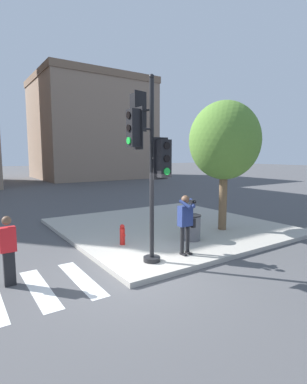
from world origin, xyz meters
The scene contains 9 objects.
ground_plane centered at (0.00, 0.00, 0.00)m, with size 160.00×160.00×0.00m, color #4C4C4F.
sidewalk_corner centered at (3.50, 3.50, 0.07)m, with size 8.00×8.00×0.14m.
traffic_signal_pole centered at (0.50, 0.37, 3.08)m, with size 0.91×1.37×4.79m.
person_photographer centered at (1.78, 0.33, 1.15)m, with size 0.58×0.54×1.69m.
pedestrian_distant centered at (-2.66, 1.19, 0.85)m, with size 0.34×0.20×1.60m.
street_tree centered at (4.78, 1.76, 3.45)m, with size 2.60×2.60×4.76m.
fire_hydrant centered at (0.71, 2.13, 0.46)m, with size 0.16×0.22×0.65m.
trash_bin centered at (2.86, 1.31, 0.57)m, with size 0.60×0.60×0.85m.
building_right centered at (11.57, 31.03, 6.21)m, with size 13.37×12.22×12.40m.
Camera 1 is at (-3.57, -6.01, 2.95)m, focal length 28.00 mm.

